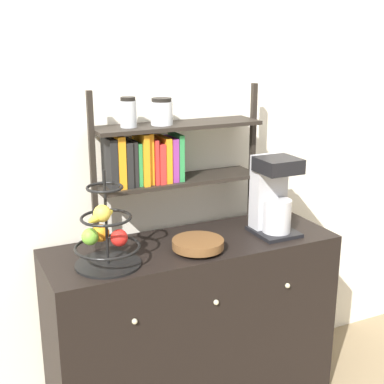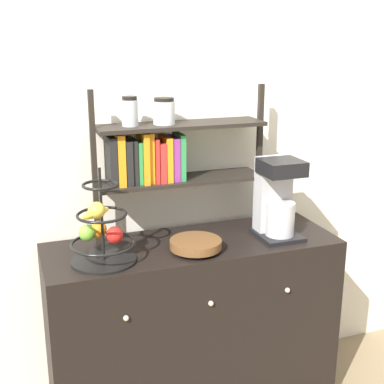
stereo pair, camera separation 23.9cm
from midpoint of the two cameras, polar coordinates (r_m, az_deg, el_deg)
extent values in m
cube|color=silver|center=(2.60, -5.25, 5.52)|extent=(7.00, 0.05, 2.60)
cube|color=black|center=(2.67, -2.60, -14.15)|extent=(1.36, 0.47, 0.87)
sphere|color=#B2AD8C|center=(2.25, -9.28, -13.55)|extent=(0.02, 0.02, 0.02)
sphere|color=#B2AD8C|center=(2.36, -0.36, -11.76)|extent=(0.02, 0.02, 0.02)
sphere|color=#B2AD8C|center=(2.52, 7.47, -9.94)|extent=(0.02, 0.02, 0.02)
cube|color=black|center=(2.60, 6.12, -4.29)|extent=(0.19, 0.22, 0.02)
cube|color=#B7B7BC|center=(2.59, 5.55, 0.04)|extent=(0.16, 0.09, 0.36)
cylinder|color=#B7B7BC|center=(2.55, 6.41, -2.58)|extent=(0.13, 0.13, 0.16)
cube|color=black|center=(2.49, 6.48, 2.83)|extent=(0.18, 0.18, 0.07)
cylinder|color=black|center=(2.29, -11.93, -7.59)|extent=(0.28, 0.28, 0.01)
cylinder|color=black|center=(2.22, -12.24, -2.75)|extent=(0.01, 0.01, 0.40)
torus|color=black|center=(2.26, -12.04, -5.81)|extent=(0.27, 0.27, 0.01)
torus|color=black|center=(2.22, -12.24, -2.75)|extent=(0.21, 0.21, 0.01)
torus|color=black|center=(2.18, -12.44, 0.43)|extent=(0.15, 0.15, 0.01)
sphere|color=red|center=(2.25, -10.83, -4.88)|extent=(0.07, 0.07, 0.07)
sphere|color=#6BAD33|center=(2.29, -13.80, -4.71)|extent=(0.07, 0.07, 0.07)
sphere|color=orange|center=(2.31, -12.71, -4.34)|extent=(0.08, 0.08, 0.08)
ellipsoid|color=yellow|center=(2.17, -12.84, -2.59)|extent=(0.14, 0.12, 0.04)
sphere|color=gold|center=(2.16, -12.72, -2.29)|extent=(0.07, 0.07, 0.07)
cylinder|color=brown|center=(2.38, -2.25, -6.19)|extent=(0.13, 0.13, 0.02)
cylinder|color=brown|center=(2.37, -2.26, -5.59)|extent=(0.23, 0.23, 0.04)
cube|color=black|center=(2.38, -13.35, 2.05)|extent=(0.02, 0.02, 0.70)
cube|color=black|center=(2.66, 3.89, 3.95)|extent=(0.02, 0.02, 0.70)
cube|color=black|center=(2.51, -4.21, 1.22)|extent=(0.78, 0.20, 0.02)
cube|color=black|center=(2.46, -4.34, 7.07)|extent=(0.78, 0.20, 0.02)
cube|color=black|center=(2.39, -11.64, 3.07)|extent=(0.03, 0.15, 0.22)
cube|color=orange|center=(2.39, -10.83, 3.29)|extent=(0.03, 0.15, 0.23)
cube|color=black|center=(2.41, -10.01, 3.04)|extent=(0.03, 0.15, 0.20)
cube|color=black|center=(2.41, -9.35, 3.13)|extent=(0.02, 0.14, 0.20)
cube|color=#2D8C47|center=(2.42, -8.83, 3.06)|extent=(0.02, 0.13, 0.19)
cube|color=orange|center=(2.42, -8.29, 3.57)|extent=(0.03, 0.16, 0.23)
cube|color=orange|center=(2.43, -7.65, 3.64)|extent=(0.02, 0.13, 0.23)
cube|color=red|center=(2.44, -7.13, 3.37)|extent=(0.02, 0.15, 0.20)
cube|color=red|center=(2.45, -6.55, 3.19)|extent=(0.03, 0.15, 0.18)
cube|color=orange|center=(2.46, -5.87, 3.53)|extent=(0.03, 0.15, 0.21)
cube|color=#8C338C|center=(2.47, -5.12, 3.55)|extent=(0.03, 0.14, 0.20)
cube|color=#2D8C47|center=(2.48, -4.46, 3.78)|extent=(0.02, 0.14, 0.21)
cylinder|color=#ADB2B7|center=(2.37, -9.72, 8.18)|extent=(0.07, 0.07, 0.12)
cylinder|color=black|center=(2.36, -9.80, 9.75)|extent=(0.07, 0.07, 0.02)
cylinder|color=silver|center=(2.42, -6.12, 8.33)|extent=(0.10, 0.10, 0.10)
cylinder|color=black|center=(2.41, -6.16, 9.74)|extent=(0.09, 0.09, 0.02)
camera|label=1|loc=(0.12, -92.86, -0.84)|focal=50.00mm
camera|label=2|loc=(0.12, 87.14, 0.84)|focal=50.00mm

